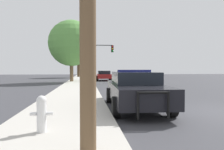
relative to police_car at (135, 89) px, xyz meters
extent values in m
plane|color=#3D3D42|center=(2.48, -1.07, -0.77)|extent=(110.00, 110.00, 0.00)
cube|color=#BCB7AD|center=(-2.62, -1.07, -0.71)|extent=(3.00, 110.00, 0.13)
cube|color=black|center=(0.00, -0.06, -0.11)|extent=(2.08, 5.17, 0.64)
cube|color=black|center=(0.01, 0.20, 0.44)|extent=(1.72, 2.71, 0.46)
cylinder|color=black|center=(0.85, -1.67, -0.43)|extent=(0.27, 0.70, 0.69)
cylinder|color=black|center=(-0.98, -1.60, -0.43)|extent=(0.27, 0.70, 0.69)
cylinder|color=black|center=(0.98, 1.49, -0.43)|extent=(0.27, 0.70, 0.69)
cylinder|color=black|center=(-0.86, 1.56, -0.43)|extent=(0.27, 0.70, 0.69)
cylinder|color=black|center=(0.31, -2.74, -0.20)|extent=(0.07, 0.07, 0.76)
cylinder|color=black|center=(-0.53, -2.71, -0.20)|extent=(0.07, 0.07, 0.76)
cylinder|color=black|center=(-0.11, -2.72, 0.14)|extent=(0.89, 0.11, 0.07)
cube|color=navy|center=(0.01, 0.20, 0.71)|extent=(1.36, 0.25, 0.09)
cube|color=navy|center=(0.94, -0.09, -0.08)|extent=(0.15, 3.67, 0.18)
cylinder|color=white|center=(-2.94, -3.40, -0.30)|extent=(0.21, 0.21, 0.69)
sphere|color=white|center=(-2.94, -3.40, 0.08)|extent=(0.22, 0.22, 0.22)
cylinder|color=white|center=(-3.12, -3.40, -0.23)|extent=(0.15, 0.08, 0.08)
cylinder|color=white|center=(-2.76, -3.40, -0.23)|extent=(0.15, 0.08, 0.08)
cylinder|color=#424247|center=(-2.07, 19.91, 1.69)|extent=(0.16, 0.16, 4.66)
cylinder|color=#424247|center=(-0.29, 19.91, 3.87)|extent=(3.56, 0.11, 0.11)
cube|color=black|center=(1.49, 19.91, 3.42)|extent=(0.30, 0.24, 0.90)
sphere|color=red|center=(1.49, 19.78, 3.72)|extent=(0.20, 0.20, 0.20)
sphere|color=orange|center=(1.49, 19.78, 3.42)|extent=(0.20, 0.20, 0.20)
sphere|color=green|center=(1.49, 19.78, 3.12)|extent=(0.20, 0.20, 0.20)
cube|color=maroon|center=(0.42, 20.57, -0.17)|extent=(1.88, 4.01, 0.55)
cube|color=black|center=(0.42, 20.37, 0.32)|extent=(1.59, 2.09, 0.44)
cylinder|color=black|center=(-0.45, 21.82, -0.45)|extent=(0.25, 0.66, 0.66)
cylinder|color=black|center=(1.33, 21.79, -0.45)|extent=(0.25, 0.66, 0.66)
cylinder|color=black|center=(-0.49, 19.35, -0.45)|extent=(0.25, 0.66, 0.66)
cylinder|color=black|center=(1.29, 19.32, -0.45)|extent=(0.25, 0.66, 0.66)
cylinder|color=#4C3823|center=(-3.31, 31.63, 1.24)|extent=(0.48, 0.48, 3.77)
sphere|color=#5B9947|center=(-3.31, 31.63, 4.47)|extent=(4.91, 4.91, 4.91)
cylinder|color=brown|center=(-3.59, 17.02, 0.83)|extent=(0.40, 0.40, 2.94)
sphere|color=#5B9947|center=(-3.59, 17.02, 3.74)|extent=(5.27, 5.27, 5.27)
camera|label=1|loc=(-1.93, -8.48, 0.79)|focal=35.00mm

